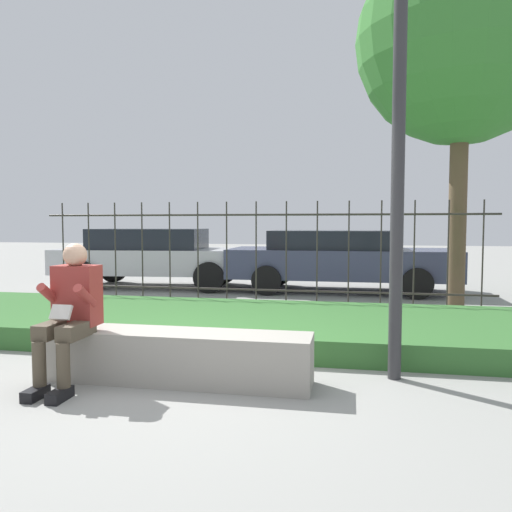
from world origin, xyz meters
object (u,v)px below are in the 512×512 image
object	(u,v)px
person_seated_reader	(71,309)
street_lamp	(399,99)
tree_behind_fence	(462,40)
car_parked_left	(155,256)
car_parked_center	(339,258)
stone_bench	(179,360)

from	to	relation	value
person_seated_reader	street_lamp	distance (m)	3.46
street_lamp	tree_behind_fence	bearing A→B (deg)	71.55
person_seated_reader	car_parked_left	bearing A→B (deg)	106.34
tree_behind_fence	car_parked_left	bearing A→B (deg)	160.21
car_parked_center	tree_behind_fence	size ratio (longest dim) A/B	0.78
person_seated_reader	car_parked_left	distance (m)	6.95
tree_behind_fence	person_seated_reader	bearing A→B (deg)	-132.20
person_seated_reader	car_parked_center	bearing A→B (deg)	72.13
stone_bench	street_lamp	distance (m)	3.07
person_seated_reader	car_parked_center	xyz separation A→B (m)	(2.16, 6.70, 0.01)
car_parked_center	street_lamp	xyz separation A→B (m)	(0.67, -5.95, 1.85)
street_lamp	stone_bench	bearing A→B (deg)	-166.11
stone_bench	tree_behind_fence	xyz separation A→B (m)	(3.18, 4.23, 4.10)
tree_behind_fence	stone_bench	bearing A→B (deg)	-126.93
stone_bench	car_parked_center	distance (m)	6.57
car_parked_left	tree_behind_fence	world-z (taller)	tree_behind_fence
car_parked_center	tree_behind_fence	distance (m)	4.64
car_parked_left	street_lamp	xyz separation A→B (m)	(4.78, -5.92, 1.83)
tree_behind_fence	street_lamp	bearing A→B (deg)	-108.45
tree_behind_fence	car_parked_center	bearing A→B (deg)	131.11
person_seated_reader	tree_behind_fence	world-z (taller)	tree_behind_fence
car_parked_center	street_lamp	bearing A→B (deg)	-83.65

